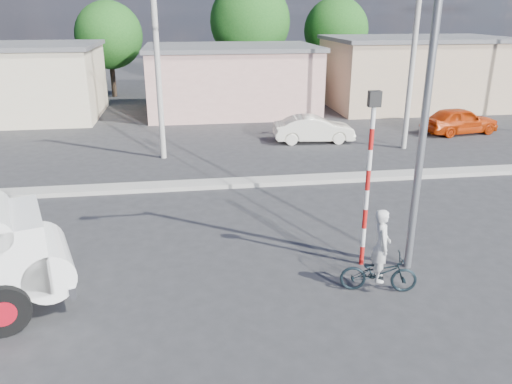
{
  "coord_description": "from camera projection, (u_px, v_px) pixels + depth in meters",
  "views": [
    {
      "loc": [
        -1.09,
        -9.23,
        6.07
      ],
      "look_at": [
        0.82,
        3.63,
        1.3
      ],
      "focal_mm": 35.0,
      "sensor_mm": 36.0,
      "label": 1
    }
  ],
  "objects": [
    {
      "name": "bicycle",
      "position": [
        379.0,
        273.0,
        11.31
      ],
      "size": [
        1.82,
        0.96,
        0.91
      ],
      "primitive_type": "imported",
      "rotation": [
        0.0,
        0.0,
        1.35
      ],
      "color": "black",
      "rests_on": "ground"
    },
    {
      "name": "ground_plane",
      "position": [
        243.0,
        307.0,
        10.81
      ],
      "size": [
        120.0,
        120.0,
        0.0
      ],
      "primitive_type": "plane",
      "color": "#2A2A2C",
      "rests_on": "ground"
    },
    {
      "name": "median",
      "position": [
        216.0,
        184.0,
        18.21
      ],
      "size": [
        40.0,
        0.8,
        0.16
      ],
      "primitive_type": "cube",
      "color": "#99968E",
      "rests_on": "ground"
    },
    {
      "name": "car_red",
      "position": [
        460.0,
        120.0,
        25.71
      ],
      "size": [
        4.2,
        2.21,
        1.36
      ],
      "primitive_type": "imported",
      "rotation": [
        0.0,
        0.0,
        1.73
      ],
      "color": "#B93308",
      "rests_on": "ground"
    },
    {
      "name": "building_row",
      "position": [
        217.0,
        77.0,
        30.66
      ],
      "size": [
        37.8,
        7.3,
        4.44
      ],
      "color": "beige",
      "rests_on": "ground"
    },
    {
      "name": "streetlight",
      "position": [
        424.0,
        64.0,
        10.78
      ],
      "size": [
        2.34,
        0.22,
        9.0
      ],
      "color": "slate",
      "rests_on": "ground"
    },
    {
      "name": "cyclist",
      "position": [
        380.0,
        257.0,
        11.17
      ],
      "size": [
        0.53,
        0.69,
        1.7
      ],
      "primitive_type": "imported",
      "rotation": [
        0.0,
        0.0,
        1.35
      ],
      "color": "silver",
      "rests_on": "ground"
    },
    {
      "name": "tree_row",
      "position": [
        162.0,
        28.0,
        35.41
      ],
      "size": [
        34.13,
        7.32,
        8.1
      ],
      "color": "#38281E",
      "rests_on": "ground"
    },
    {
      "name": "traffic_pole",
      "position": [
        369.0,
        166.0,
        11.75
      ],
      "size": [
        0.28,
        0.18,
        4.36
      ],
      "color": "red",
      "rests_on": "ground"
    },
    {
      "name": "utility_poles",
      "position": [
        284.0,
        60.0,
        21.0
      ],
      "size": [
        35.4,
        0.24,
        8.0
      ],
      "color": "#99968E",
      "rests_on": "ground"
    },
    {
      "name": "car_cream",
      "position": [
        314.0,
        129.0,
        24.08
      ],
      "size": [
        3.93,
        1.6,
        1.27
      ],
      "primitive_type": "imported",
      "rotation": [
        0.0,
        0.0,
        1.5
      ],
      "color": "silver",
      "rests_on": "ground"
    }
  ]
}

